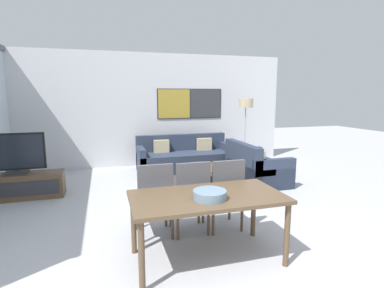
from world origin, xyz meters
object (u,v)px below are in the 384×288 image
(dining_table, at_px, (207,202))
(floor_lamp, at_px, (246,108))
(sofa_main, at_px, (184,158))
(sofa_side, at_px, (254,169))
(television, at_px, (15,154))
(coffee_table, at_px, (202,171))
(fruit_bowl, at_px, (210,194))
(tv_console, at_px, (18,186))
(dining_chair_right, at_px, (225,192))
(dining_chair_centre, at_px, (191,195))
(dining_chair_left, at_px, (154,198))

(dining_table, xyz_separation_m, floor_lamp, (2.37, 3.88, 0.80))
(sofa_main, bearing_deg, dining_table, -101.59)
(sofa_main, distance_m, sofa_side, 1.81)
(television, distance_m, coffee_table, 3.33)
(sofa_side, bearing_deg, floor_lamp, -18.46)
(sofa_side, height_order, fruit_bowl, same)
(dining_table, bearing_deg, tv_console, 131.95)
(television, bearing_deg, dining_chair_right, -36.10)
(dining_chair_centre, distance_m, floor_lamp, 4.12)
(dining_chair_centre, bearing_deg, sofa_side, 44.81)
(television, xyz_separation_m, dining_chair_left, (2.02, -2.09, -0.26))
(sofa_side, xyz_separation_m, dining_chair_right, (-1.46, -1.92, 0.25))
(television, bearing_deg, floor_lamp, 13.02)
(floor_lamp, bearing_deg, dining_chair_right, -120.31)
(coffee_table, relative_size, dining_chair_right, 0.96)
(sofa_main, xyz_separation_m, coffee_table, (0.00, -1.38, 0.01))
(television, xyz_separation_m, sofa_main, (3.29, 1.22, -0.51))
(coffee_table, height_order, dining_chair_right, dining_chair_right)
(fruit_bowl, bearing_deg, dining_chair_centre, 88.69)
(tv_console, bearing_deg, dining_chair_left, -46.08)
(dining_table, distance_m, dining_chair_left, 0.82)
(television, relative_size, dining_chair_right, 0.98)
(television, bearing_deg, dining_chair_left, -46.09)
(television, xyz_separation_m, dining_chair_centre, (2.48, -2.13, -0.26))
(sofa_main, relative_size, dining_chair_centre, 2.32)
(dining_chair_centre, bearing_deg, coffee_table, 67.47)
(tv_console, distance_m, sofa_side, 4.40)
(dining_chair_left, height_order, floor_lamp, floor_lamp)
(dining_chair_centre, bearing_deg, dining_chair_right, -1.54)
(coffee_table, height_order, fruit_bowl, fruit_bowl)
(dining_table, distance_m, floor_lamp, 4.61)
(tv_console, height_order, floor_lamp, floor_lamp)
(sofa_side, relative_size, floor_lamp, 0.83)
(sofa_main, distance_m, dining_chair_right, 3.39)
(dining_table, relative_size, floor_lamp, 0.96)
(dining_chair_centre, height_order, floor_lamp, floor_lamp)
(dining_chair_left, height_order, dining_chair_right, same)
(dining_chair_right, relative_size, floor_lamp, 0.57)
(tv_console, relative_size, floor_lamp, 0.87)
(sofa_main, height_order, sofa_side, same)
(sofa_side, relative_size, dining_chair_centre, 1.45)
(tv_console, relative_size, fruit_bowl, 4.30)
(sofa_main, relative_size, coffee_table, 2.42)
(sofa_side, bearing_deg, fruit_bowl, 143.87)
(coffee_table, bearing_deg, fruit_bowl, -107.07)
(coffee_table, distance_m, floor_lamp, 2.32)
(tv_console, relative_size, television, 1.56)
(dining_chair_centre, bearing_deg, television, 139.32)
(television, relative_size, dining_chair_left, 0.98)
(sofa_main, relative_size, floor_lamp, 1.32)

